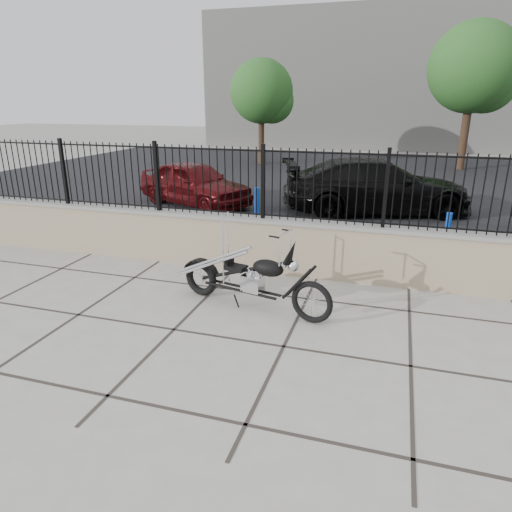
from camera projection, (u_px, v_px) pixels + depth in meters
The scene contains 12 objects.
ground_plane at pixel (284, 347), 5.64m from camera, with size 90.00×90.00×0.00m, color #99968E.
parking_lot at pixel (364, 182), 16.94m from camera, with size 30.00×30.00×0.00m, color black.
retaining_wall at pixel (319, 250), 7.74m from camera, with size 14.00×0.36×0.96m, color gray.
iron_fence at pixel (322, 187), 7.39m from camera, with size 14.00×0.08×1.20m, color black.
background_building at pixel (387, 81), 28.30m from camera, with size 22.00×6.00×8.00m, color beige.
chopper_motorcycle at pixel (250, 263), 6.49m from camera, with size 2.32×0.41×1.39m, color black, non-canonical shape.
car_red at pixel (194, 183), 13.05m from camera, with size 1.48×3.67×1.25m, color #4B0A0D.
car_black at pixel (376, 186), 12.12m from camera, with size 2.01×4.94×1.43m, color black.
bollard_a at pixel (257, 208), 10.75m from camera, with size 0.11×0.11×0.96m, color #0D26C4.
bollard_b at pixel (447, 236), 8.66m from camera, with size 0.11×0.11×0.89m, color blue.
tree_left at pixel (261, 88), 20.69m from camera, with size 2.87×2.87×4.84m.
tree_right at pixel (475, 63), 18.62m from camera, with size 3.65×3.65×6.16m.
Camera 1 is at (1.13, -4.85, 2.89)m, focal length 32.00 mm.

